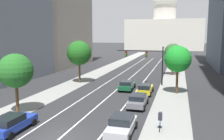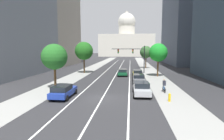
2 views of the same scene
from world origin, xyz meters
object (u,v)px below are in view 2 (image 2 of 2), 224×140
(capitol_building, at_px, (127,42))
(car_gray, at_px, (139,78))
(car_silver, at_px, (142,89))
(street_tree_mid_right, at_px, (158,53))
(car_green, at_px, (123,72))
(traffic_signal_mast, at_px, (134,54))
(fire_hydrant, at_px, (170,97))
(cyclist, at_px, (164,86))
(street_tree_near_left, at_px, (54,57))
(car_yellow, at_px, (137,73))
(car_blue, at_px, (63,91))
(street_tree_far_right, at_px, (146,52))
(street_tree_mid_left, at_px, (84,51))

(capitol_building, distance_m, car_gray, 116.42)
(car_silver, height_order, street_tree_mid_right, street_tree_mid_right)
(car_gray, relative_size, car_green, 0.96)
(traffic_signal_mast, distance_m, street_tree_mid_right, 7.03)
(fire_hydrant, xyz_separation_m, cyclist, (0.20, 4.31, 0.39))
(car_silver, relative_size, cyclist, 2.61)
(street_tree_near_left, bearing_deg, car_yellow, 44.43)
(traffic_signal_mast, xyz_separation_m, street_tree_mid_right, (4.82, -5.10, 0.44))
(capitol_building, bearing_deg, street_tree_near_left, -93.47)
(car_blue, xyz_separation_m, cyclist, (11.99, 3.89, 0.07))
(car_blue, height_order, traffic_signal_mast, traffic_signal_mast)
(car_gray, distance_m, cyclist, 6.83)
(car_yellow, xyz_separation_m, street_tree_mid_right, (4.18, 1.67, 4.06))
(cyclist, bearing_deg, car_yellow, 11.97)
(capitol_building, bearing_deg, traffic_signal_mast, -87.85)
(car_blue, relative_size, fire_hydrant, 5.05)
(car_silver, height_order, cyclist, cyclist)
(car_green, distance_m, street_tree_mid_right, 8.27)
(traffic_signal_mast, xyz_separation_m, fire_hydrant, (3.41, -23.35, -3.94))
(car_gray, xyz_separation_m, street_tree_near_left, (-11.86, -5.50, 3.70))
(street_tree_near_left, bearing_deg, fire_hydrant, -18.71)
(capitol_building, relative_size, street_tree_near_left, 6.65)
(car_yellow, relative_size, street_tree_near_left, 0.73)
(capitol_building, height_order, street_tree_far_right, capitol_building)
(fire_hydrant, height_order, street_tree_mid_right, street_tree_mid_right)
(car_yellow, xyz_separation_m, street_tree_near_left, (-11.86, -11.63, 3.68))
(car_yellow, height_order, fire_hydrant, car_yellow)
(car_gray, xyz_separation_m, traffic_signal_mast, (-0.64, 12.90, 3.64))
(fire_hydrant, xyz_separation_m, street_tree_far_right, (0.33, 34.36, 4.19))
(car_yellow, bearing_deg, car_silver, 179.68)
(car_green, xyz_separation_m, street_tree_far_right, (6.10, 15.82, 3.91))
(car_gray, xyz_separation_m, street_tree_mid_right, (4.18, 7.80, 4.08))
(car_gray, distance_m, street_tree_mid_right, 9.75)
(fire_hydrant, distance_m, street_tree_far_right, 34.61)
(car_gray, xyz_separation_m, fire_hydrant, (2.77, -10.45, -0.30))
(car_green, height_order, fire_hydrant, car_green)
(capitol_building, height_order, car_gray, capitol_building)
(car_blue, xyz_separation_m, street_tree_near_left, (-2.85, 4.54, 3.68))
(street_tree_near_left, bearing_deg, street_tree_mid_left, 90.59)
(cyclist, distance_m, street_tree_mid_right, 14.56)
(cyclist, bearing_deg, fire_hydrant, 175.66)
(cyclist, relative_size, street_tree_far_right, 0.27)
(car_blue, bearing_deg, street_tree_mid_right, -36.41)
(street_tree_far_right, bearing_deg, car_green, -111.09)
(cyclist, relative_size, street_tree_near_left, 0.27)
(car_silver, relative_size, street_tree_mid_right, 0.67)
(cyclist, distance_m, street_tree_near_left, 15.28)
(car_silver, bearing_deg, car_blue, 102.26)
(traffic_signal_mast, xyz_separation_m, street_tree_far_right, (3.75, 11.00, 0.25))
(car_yellow, xyz_separation_m, street_tree_mid_left, (-12.04, 5.24, 4.34))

